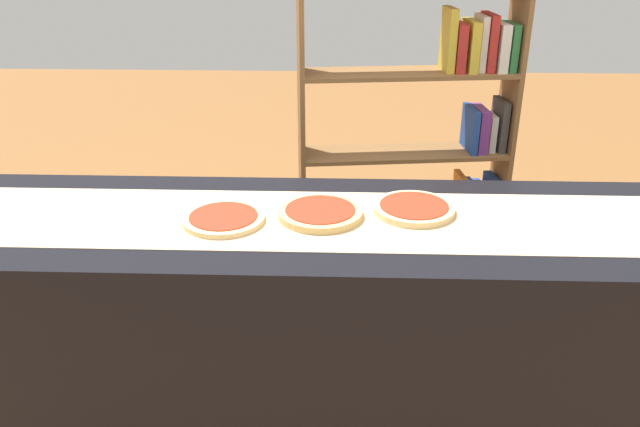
{
  "coord_description": "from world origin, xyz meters",
  "views": [
    {
      "loc": [
        0.06,
        -1.71,
        1.7
      ],
      "look_at": [
        0.0,
        0.0,
        0.91
      ],
      "focal_mm": 36.27,
      "sensor_mm": 36.0,
      "label": 1
    }
  ],
  "objects_px": {
    "pizza_plain_0": "(223,219)",
    "pizza_plain_1": "(320,213)",
    "pizza_plain_2": "(414,208)",
    "bookshelf": "(433,150)"
  },
  "relations": [
    {
      "from": "pizza_plain_0",
      "to": "pizza_plain_1",
      "type": "distance_m",
      "value": 0.28
    },
    {
      "from": "pizza_plain_2",
      "to": "bookshelf",
      "type": "bearing_deg",
      "value": 79.01
    },
    {
      "from": "bookshelf",
      "to": "pizza_plain_0",
      "type": "bearing_deg",
      "value": -124.71
    },
    {
      "from": "pizza_plain_0",
      "to": "pizza_plain_2",
      "type": "distance_m",
      "value": 0.57
    },
    {
      "from": "pizza_plain_0",
      "to": "pizza_plain_1",
      "type": "xyz_separation_m",
      "value": [
        0.28,
        0.04,
        0.0
      ]
    },
    {
      "from": "pizza_plain_0",
      "to": "bookshelf",
      "type": "distance_m",
      "value": 1.34
    },
    {
      "from": "bookshelf",
      "to": "pizza_plain_2",
      "type": "bearing_deg",
      "value": -100.99
    },
    {
      "from": "pizza_plain_0",
      "to": "bookshelf",
      "type": "height_order",
      "value": "bookshelf"
    },
    {
      "from": "pizza_plain_1",
      "to": "pizza_plain_0",
      "type": "bearing_deg",
      "value": -171.09
    },
    {
      "from": "pizza_plain_1",
      "to": "pizza_plain_2",
      "type": "distance_m",
      "value": 0.28
    }
  ]
}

